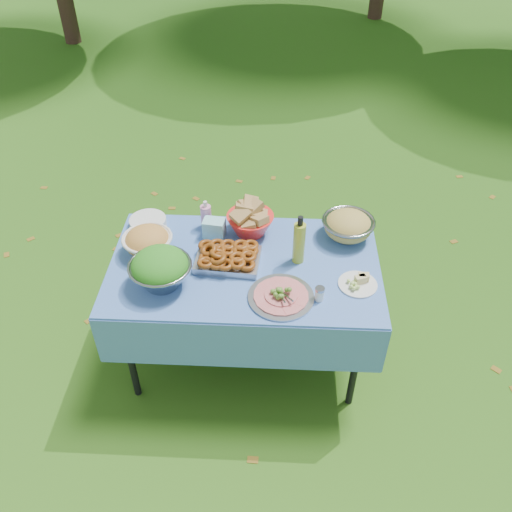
{
  "coord_description": "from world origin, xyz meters",
  "views": [
    {
      "loc": [
        0.17,
        -2.19,
        2.71
      ],
      "look_at": [
        0.06,
        0.0,
        0.82
      ],
      "focal_mm": 38.0,
      "sensor_mm": 36.0,
      "label": 1
    }
  ],
  "objects_px": {
    "picnic_table": "(245,313)",
    "oil_bottle": "(299,239)",
    "plate_stack": "(148,223)",
    "pasta_bowl_steel": "(348,225)",
    "salad_bowl": "(160,269)",
    "bread_bowl": "(250,220)",
    "charcuterie_platter": "(281,292)"
  },
  "relations": [
    {
      "from": "salad_bowl",
      "to": "charcuterie_platter",
      "type": "distance_m",
      "value": 0.63
    },
    {
      "from": "bread_bowl",
      "to": "charcuterie_platter",
      "type": "height_order",
      "value": "bread_bowl"
    },
    {
      "from": "picnic_table",
      "to": "bread_bowl",
      "type": "xyz_separation_m",
      "value": [
        0.02,
        0.28,
        0.47
      ]
    },
    {
      "from": "plate_stack",
      "to": "bread_bowl",
      "type": "bearing_deg",
      "value": -2.69
    },
    {
      "from": "pasta_bowl_steel",
      "to": "oil_bottle",
      "type": "xyz_separation_m",
      "value": [
        -0.28,
        -0.22,
        0.07
      ]
    },
    {
      "from": "salad_bowl",
      "to": "oil_bottle",
      "type": "relative_size",
      "value": 1.08
    },
    {
      "from": "salad_bowl",
      "to": "bread_bowl",
      "type": "distance_m",
      "value": 0.63
    },
    {
      "from": "bread_bowl",
      "to": "salad_bowl",
      "type": "bearing_deg",
      "value": -133.46
    },
    {
      "from": "plate_stack",
      "to": "bread_bowl",
      "type": "height_order",
      "value": "bread_bowl"
    },
    {
      "from": "salad_bowl",
      "to": "plate_stack",
      "type": "bearing_deg",
      "value": 109.35
    },
    {
      "from": "plate_stack",
      "to": "charcuterie_platter",
      "type": "relative_size",
      "value": 0.63
    },
    {
      "from": "salad_bowl",
      "to": "charcuterie_platter",
      "type": "bearing_deg",
      "value": -6.71
    },
    {
      "from": "salad_bowl",
      "to": "pasta_bowl_steel",
      "type": "height_order",
      "value": "salad_bowl"
    },
    {
      "from": "salad_bowl",
      "to": "charcuterie_platter",
      "type": "relative_size",
      "value": 0.94
    },
    {
      "from": "pasta_bowl_steel",
      "to": "oil_bottle",
      "type": "height_order",
      "value": "oil_bottle"
    },
    {
      "from": "oil_bottle",
      "to": "bread_bowl",
      "type": "bearing_deg",
      "value": 139.12
    },
    {
      "from": "picnic_table",
      "to": "salad_bowl",
      "type": "distance_m",
      "value": 0.66
    },
    {
      "from": "salad_bowl",
      "to": "charcuterie_platter",
      "type": "height_order",
      "value": "salad_bowl"
    },
    {
      "from": "plate_stack",
      "to": "picnic_table",
      "type": "bearing_deg",
      "value": -28.05
    },
    {
      "from": "bread_bowl",
      "to": "pasta_bowl_steel",
      "type": "relative_size",
      "value": 0.92
    },
    {
      "from": "plate_stack",
      "to": "bread_bowl",
      "type": "relative_size",
      "value": 0.79
    },
    {
      "from": "oil_bottle",
      "to": "charcuterie_platter",
      "type": "bearing_deg",
      "value": -106.81
    },
    {
      "from": "salad_bowl",
      "to": "pasta_bowl_steel",
      "type": "bearing_deg",
      "value": 24.2
    },
    {
      "from": "bread_bowl",
      "to": "pasta_bowl_steel",
      "type": "height_order",
      "value": "bread_bowl"
    },
    {
      "from": "pasta_bowl_steel",
      "to": "charcuterie_platter",
      "type": "bearing_deg",
      "value": -125.67
    },
    {
      "from": "plate_stack",
      "to": "pasta_bowl_steel",
      "type": "distance_m",
      "value": 1.16
    },
    {
      "from": "salad_bowl",
      "to": "plate_stack",
      "type": "distance_m",
      "value": 0.52
    },
    {
      "from": "plate_stack",
      "to": "oil_bottle",
      "type": "bearing_deg",
      "value": -16.83
    },
    {
      "from": "picnic_table",
      "to": "oil_bottle",
      "type": "xyz_separation_m",
      "value": [
        0.29,
        0.05,
        0.53
      ]
    },
    {
      "from": "plate_stack",
      "to": "pasta_bowl_steel",
      "type": "height_order",
      "value": "pasta_bowl_steel"
    },
    {
      "from": "picnic_table",
      "to": "oil_bottle",
      "type": "height_order",
      "value": "oil_bottle"
    },
    {
      "from": "charcuterie_platter",
      "to": "picnic_table",
      "type": "bearing_deg",
      "value": 129.42
    }
  ]
}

